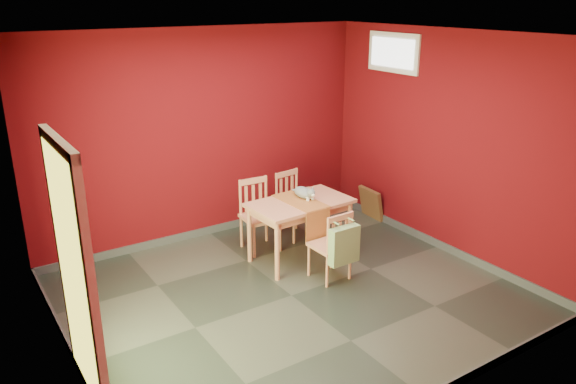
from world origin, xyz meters
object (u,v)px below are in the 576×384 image
dining_table (300,209)px  picture_frame (371,203)px  cat (304,190)px  chair_far_right (293,204)px  chair_far_left (259,214)px  chair_near (332,245)px  tote_bag (344,245)px

dining_table → picture_frame: 1.74m
cat → chair_far_right: bearing=73.5°
chair_far_left → chair_near: size_ratio=1.09×
cat → picture_frame: bearing=21.9°
tote_bag → picture_frame: tote_bag is taller
chair_far_left → cat: (0.37, -0.45, 0.38)m
cat → dining_table: bearing=-136.0°
chair_far_left → chair_far_right: (0.59, 0.10, -0.02)m
chair_far_right → chair_near: 1.30m
chair_far_right → tote_bag: bearing=-102.3°
tote_bag → chair_far_left: bearing=101.2°
tote_bag → picture_frame: bearing=40.4°
chair_far_left → chair_far_right: chair_far_left is taller
dining_table → tote_bag: (0.01, -0.83, -0.16)m
chair_near → dining_table: bearing=90.6°
dining_table → picture_frame: size_ratio=2.72×
chair_far_right → picture_frame: chair_far_right is taller
cat → picture_frame: size_ratio=0.80×
chair_far_left → picture_frame: 1.88m
chair_near → tote_bag: size_ratio=1.68×
chair_far_left → cat: cat is taller
chair_far_left → tote_bag: chair_far_left is taller
chair_far_left → chair_far_right: bearing=10.0°
tote_bag → cat: bearing=83.9°
chair_near → picture_frame: chair_near is taller
picture_frame → chair_near: bearing=-144.2°
dining_table → picture_frame: dining_table is taller
chair_far_left → cat: size_ratio=2.50×
dining_table → cat: 0.23m
tote_bag → cat: size_ratio=1.37×
dining_table → picture_frame: bearing=18.3°
dining_table → chair_near: (0.01, -0.62, -0.23)m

